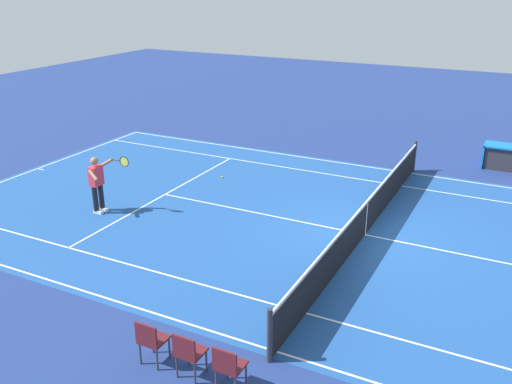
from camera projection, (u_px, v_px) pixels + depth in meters
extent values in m
plane|color=navy|center=(365.00, 235.00, 14.67)|extent=(60.00, 60.00, 0.00)
cube|color=#1E4C93|center=(365.00, 235.00, 14.67)|extent=(24.20, 11.40, 0.00)
cube|color=white|center=(38.00, 169.00, 19.70)|extent=(0.05, 11.00, 0.01)
cube|color=white|center=(411.00, 173.00, 19.24)|extent=(23.80, 0.05, 0.01)
cube|color=white|center=(277.00, 352.00, 10.10)|extent=(23.80, 0.05, 0.01)
cube|color=white|center=(401.00, 186.00, 18.08)|extent=(23.80, 0.05, 0.01)
cube|color=white|center=(306.00, 313.00, 11.25)|extent=(23.80, 0.05, 0.01)
cube|color=white|center=(165.00, 194.00, 17.37)|extent=(0.05, 8.22, 0.01)
cube|color=white|center=(365.00, 235.00, 14.67)|extent=(12.80, 0.05, 0.01)
cube|color=white|center=(41.00, 169.00, 19.63)|extent=(0.30, 0.05, 0.01)
cylinder|color=#2D2D33|center=(414.00, 156.00, 19.29)|extent=(0.10, 0.10, 1.08)
cylinder|color=#2D2D33|center=(270.00, 336.00, 9.65)|extent=(0.10, 0.10, 1.08)
cube|color=black|center=(366.00, 219.00, 14.51)|extent=(0.02, 11.60, 0.88)
cube|color=white|center=(367.00, 201.00, 14.32)|extent=(0.04, 11.60, 0.06)
cube|color=white|center=(366.00, 219.00, 14.51)|extent=(0.04, 0.06, 0.88)
cylinder|color=black|center=(95.00, 199.00, 15.85)|extent=(0.15, 0.15, 0.74)
cube|color=white|center=(98.00, 212.00, 15.97)|extent=(0.28, 0.11, 0.09)
cylinder|color=black|center=(101.00, 196.00, 16.05)|extent=(0.15, 0.15, 0.74)
cube|color=white|center=(104.00, 209.00, 16.17)|extent=(0.28, 0.11, 0.09)
cube|color=#E03342|center=(96.00, 176.00, 15.71)|extent=(0.24, 0.38, 0.56)
sphere|color=#9E704C|center=(94.00, 161.00, 15.55)|extent=(0.23, 0.23, 0.23)
cylinder|color=#9E704C|center=(93.00, 175.00, 15.36)|extent=(0.42, 0.22, 0.26)
cylinder|color=#9E704C|center=(106.00, 163.00, 15.75)|extent=(0.42, 0.22, 0.30)
cylinder|color=#232326|center=(116.00, 160.00, 15.62)|extent=(0.28, 0.04, 0.04)
torus|color=#232326|center=(124.00, 162.00, 15.50)|extent=(0.31, 0.03, 0.31)
cylinder|color=#C6D84C|center=(124.00, 162.00, 15.50)|extent=(0.27, 0.01, 0.27)
sphere|color=#CCE01E|center=(222.00, 177.00, 18.79)|extent=(0.07, 0.07, 0.07)
cylinder|color=#38383D|center=(227.00, 368.00, 9.35)|extent=(0.04, 0.04, 0.44)
cylinder|color=#38383D|center=(246.00, 374.00, 9.20)|extent=(0.04, 0.04, 0.44)
cylinder|color=#38383D|center=(216.00, 381.00, 9.05)|extent=(0.04, 0.04, 0.44)
cube|color=#56191E|center=(231.00, 365.00, 9.04)|extent=(0.44, 0.44, 0.04)
cube|color=#56191E|center=(224.00, 361.00, 8.79)|extent=(0.44, 0.04, 0.40)
cylinder|color=#38383D|center=(189.00, 355.00, 9.67)|extent=(0.04, 0.04, 0.44)
cylinder|color=#38383D|center=(206.00, 361.00, 9.52)|extent=(0.04, 0.04, 0.44)
cylinder|color=#38383D|center=(177.00, 367.00, 9.38)|extent=(0.04, 0.04, 0.44)
cylinder|color=#38383D|center=(195.00, 373.00, 9.22)|extent=(0.04, 0.04, 0.44)
cube|color=#56191E|center=(191.00, 352.00, 9.36)|extent=(0.44, 0.44, 0.04)
cube|color=#56191E|center=(184.00, 348.00, 9.12)|extent=(0.44, 0.04, 0.40)
cylinder|color=#38383D|center=(153.00, 342.00, 10.00)|extent=(0.04, 0.04, 0.44)
cylinder|color=#38383D|center=(169.00, 348.00, 9.85)|extent=(0.04, 0.04, 0.44)
cylinder|color=#38383D|center=(140.00, 354.00, 9.70)|extent=(0.04, 0.04, 0.44)
cylinder|color=#38383D|center=(157.00, 360.00, 9.55)|extent=(0.04, 0.04, 0.44)
cube|color=#56191E|center=(154.00, 339.00, 9.69)|extent=(0.44, 0.44, 0.04)
cube|color=#56191E|center=(146.00, 335.00, 9.44)|extent=(0.44, 0.04, 0.40)
cube|color=#2D2D33|center=(502.00, 157.00, 19.60)|extent=(1.10, 0.70, 0.80)
cube|color=blue|center=(504.00, 146.00, 19.45)|extent=(1.24, 0.84, 0.06)
cube|color=blue|center=(484.00, 155.00, 19.85)|extent=(0.06, 0.84, 0.84)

